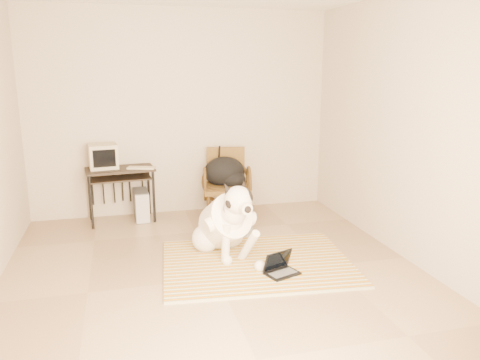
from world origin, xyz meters
name	(u,v)px	position (x,y,z in m)	size (l,w,h in m)	color
floor	(217,278)	(0.00, 0.00, 0.00)	(4.50, 4.50, 0.00)	#957A5B
wall_back	(182,113)	(0.00, 2.25, 1.35)	(4.50, 4.50, 0.00)	#BDAD9B
wall_front	(321,210)	(0.00, -2.25, 1.35)	(4.50, 4.50, 0.00)	#BDAD9B
wall_right	(415,129)	(2.00, 0.00, 1.35)	(4.50, 4.50, 0.00)	#BDAD9B
rug	(257,263)	(0.46, 0.23, 0.01)	(2.01, 1.61, 0.02)	#CB770B
dog	(225,223)	(0.20, 0.53, 0.36)	(0.62, 1.16, 0.89)	white
laptop	(280,268)	(0.60, -0.09, 0.08)	(0.36, 0.31, 0.22)	black
computer_desk	(120,176)	(-0.84, 1.97, 0.60)	(0.88, 0.55, 0.70)	black
crt_monitor	(103,156)	(-1.04, 2.05, 0.85)	(0.38, 0.37, 0.31)	#B1A48A
desk_keyboard	(141,168)	(-0.58, 1.90, 0.71)	(0.34, 0.13, 0.02)	#B1A48A
pc_tower	(141,205)	(-0.60, 1.99, 0.20)	(0.19, 0.43, 0.39)	#515153
rattan_chair	(227,183)	(0.51, 1.84, 0.45)	(0.68, 0.66, 0.90)	brown
backpack	(226,173)	(0.50, 1.82, 0.60)	(0.54, 0.48, 0.40)	black
sneaker_left	(229,231)	(0.38, 1.14, 0.04)	(0.22, 0.28, 0.09)	silver
sneaker_right	(246,229)	(0.59, 1.15, 0.05)	(0.24, 0.32, 0.11)	silver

